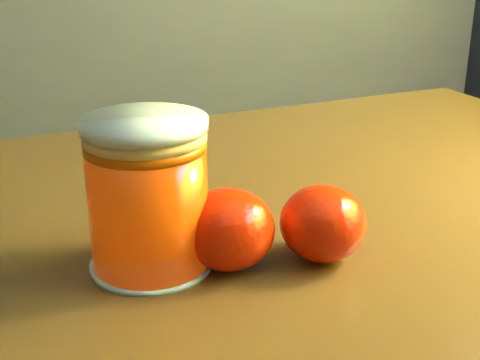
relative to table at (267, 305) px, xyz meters
name	(u,v)px	position (x,y,z in m)	size (l,w,h in m)	color
table	(267,305)	(0.00, 0.00, 0.00)	(0.97, 0.72, 0.68)	brown
juice_glass	(148,196)	(-0.11, -0.05, 0.14)	(0.09, 0.09, 0.11)	#EA3C04
orange_front	(323,223)	(0.01, -0.08, 0.12)	(0.06, 0.06, 0.06)	red
orange_back	(228,229)	(-0.06, -0.07, 0.12)	(0.07, 0.07, 0.06)	red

